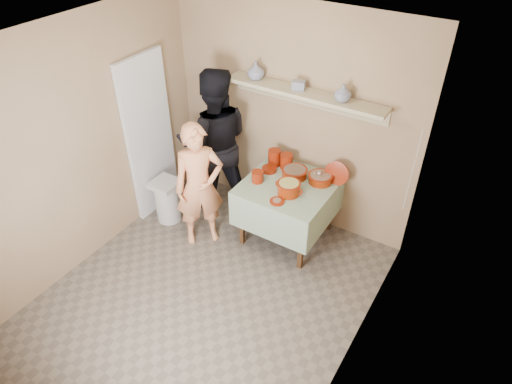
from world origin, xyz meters
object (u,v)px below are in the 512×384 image
Objects in this scene: person_cook at (199,186)px; serving_table at (288,193)px; cazuela_rice at (289,187)px; trash_bin at (167,200)px; person_helper at (215,143)px.

person_cook is 1.00m from serving_table.
cazuela_rice reaches higher than trash_bin.
serving_table is at bearing 138.18° from person_helper.
person_cook is 2.70× the size of trash_bin.
serving_table is 0.27m from cazuela_rice.
trash_bin is at bearing -167.44° from cazuela_rice.
person_cook is at bearing -146.50° from serving_table.
person_cook reaches higher than serving_table.
cazuela_rice is 0.59× the size of trash_bin.
serving_table is 2.95× the size of cazuela_rice.
person_helper is at bearing 63.19° from person_cook.
person_helper reaches higher than person_cook.
cazuela_rice reaches higher than serving_table.
person_helper is 5.62× the size of cazuela_rice.
person_helper is 1.10m from serving_table.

